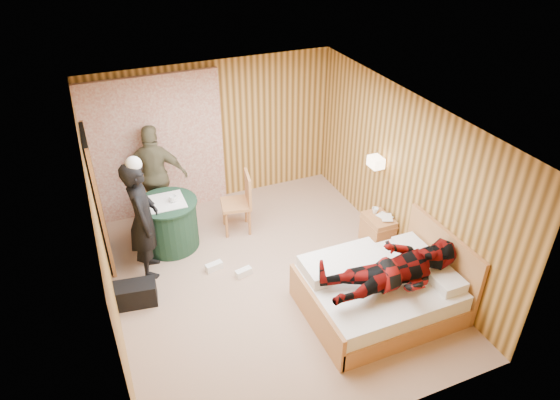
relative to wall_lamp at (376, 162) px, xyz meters
name	(u,v)px	position (x,y,z in m)	size (l,w,h in m)	color
floor	(269,279)	(-1.92, -0.45, -1.30)	(4.20, 5.00, 0.01)	tan
ceiling	(267,117)	(-1.92, -0.45, 1.20)	(4.20, 5.00, 0.01)	white
wall_back	(215,133)	(-1.92, 2.05, -0.05)	(4.20, 0.02, 2.50)	tan
wall_left	(102,243)	(-4.02, -0.45, -0.05)	(0.02, 5.00, 2.50)	tan
wall_right	(403,176)	(0.18, -0.45, -0.05)	(0.02, 5.00, 2.50)	tan
curtain	(157,147)	(-2.92, 1.98, -0.10)	(2.20, 0.08, 2.40)	white
doorway	(98,201)	(-3.98, 0.95, -0.28)	(0.06, 0.90, 2.05)	black
wall_lamp	(376,162)	(0.00, 0.00, 0.00)	(0.26, 0.24, 0.16)	gold
bed	(380,291)	(-0.79, -1.55, -1.00)	(1.94, 1.48, 1.02)	tan
nightstand	(378,230)	(-0.04, -0.31, -1.04)	(0.38, 0.52, 0.50)	tan
round_table	(169,223)	(-3.04, 0.90, -0.89)	(0.92, 0.92, 0.81)	#1B3A28
chair_far	(157,194)	(-3.07, 1.62, -0.76)	(0.55, 0.55, 0.93)	tan
chair_near	(241,198)	(-1.87, 0.89, -0.71)	(0.54, 0.54, 1.02)	tan
duffel_bag	(135,294)	(-3.77, -0.21, -1.14)	(0.57, 0.30, 0.32)	black
sneaker_left	(214,267)	(-2.60, 0.06, -1.24)	(0.26, 0.10, 0.11)	white
sneaker_right	(243,272)	(-2.24, -0.23, -1.25)	(0.24, 0.10, 0.11)	white
woman_standing	(143,220)	(-3.45, 0.41, -0.40)	(0.65, 0.43, 1.79)	black
man_at_table	(156,175)	(-3.04, 1.67, -0.44)	(1.01, 0.42, 1.72)	#6E6749
man_on_bed	(397,263)	(-0.77, -1.78, -0.36)	(1.77, 0.67, 0.86)	maroon
book_lower	(381,218)	(-0.04, -0.36, -0.79)	(0.17, 0.22, 0.02)	white
book_upper	(381,217)	(-0.04, -0.36, -0.77)	(0.16, 0.22, 0.02)	white
cup_nightstand	(375,211)	(-0.04, -0.18, -0.75)	(0.10, 0.10, 0.09)	white
cup_table	(173,199)	(-2.94, 0.85, -0.44)	(0.12, 0.12, 0.10)	white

